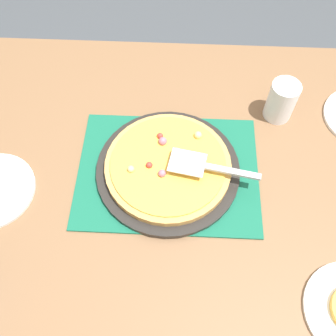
# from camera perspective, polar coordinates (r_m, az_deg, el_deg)

# --- Properties ---
(ground_plane) EXTENTS (8.00, 8.00, 0.00)m
(ground_plane) POSITION_cam_1_polar(r_m,az_deg,el_deg) (1.69, -0.00, -13.35)
(ground_plane) COLOR #3D4247
(dining_table) EXTENTS (1.40, 1.00, 0.75)m
(dining_table) POSITION_cam_1_polar(r_m,az_deg,el_deg) (1.10, -0.00, -3.43)
(dining_table) COLOR brown
(dining_table) RESTS_ON ground_plane
(placemat) EXTENTS (0.48, 0.36, 0.01)m
(placemat) POSITION_cam_1_polar(r_m,az_deg,el_deg) (1.00, -0.00, -0.50)
(placemat) COLOR #145B42
(placemat) RESTS_ON dining_table
(pizza_pan) EXTENTS (0.38, 0.38, 0.01)m
(pizza_pan) POSITION_cam_1_polar(r_m,az_deg,el_deg) (0.99, -0.00, -0.21)
(pizza_pan) COLOR black
(pizza_pan) RESTS_ON placemat
(pizza) EXTENTS (0.33, 0.33, 0.04)m
(pizza) POSITION_cam_1_polar(r_m,az_deg,el_deg) (0.97, -0.00, 0.42)
(pizza) COLOR tan
(pizza) RESTS_ON pizza_pan
(cup_corner) EXTENTS (0.08, 0.08, 0.12)m
(cup_corner) POSITION_cam_1_polar(r_m,az_deg,el_deg) (1.11, 16.95, 9.79)
(cup_corner) COLOR white
(cup_corner) RESTS_ON dining_table
(pizza_server) EXTENTS (0.23, 0.09, 0.01)m
(pizza_server) POSITION_cam_1_polar(r_m,az_deg,el_deg) (0.94, 5.84, 0.26)
(pizza_server) COLOR silver
(pizza_server) RESTS_ON pizza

